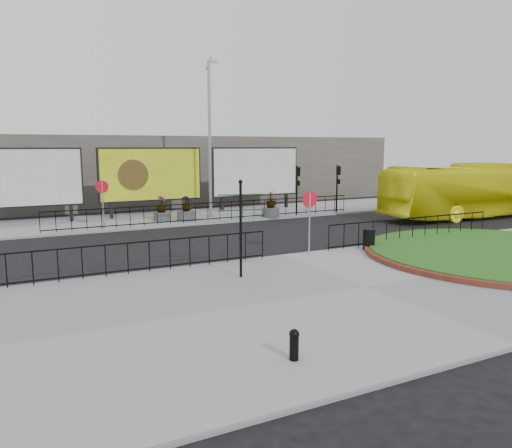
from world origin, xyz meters
TOP-DOWN VIEW (x-y plane):
  - ground at (0.00, 0.00)m, footprint 90.00×90.00m
  - pavement_near at (0.00, -5.00)m, footprint 30.00×10.00m
  - pavement_far at (0.00, 12.00)m, footprint 44.00×6.00m
  - brick_edge at (7.50, -4.00)m, footprint 10.40×10.40m
  - grass_lawn at (7.50, -4.00)m, footprint 10.00×10.00m
  - railing_near_left at (-6.00, -0.30)m, footprint 10.00×0.10m
  - railing_near_right at (6.50, -0.30)m, footprint 9.00×0.10m
  - railing_far at (1.00, 9.30)m, footprint 18.00×0.10m
  - speed_sign_far at (-5.00, 9.40)m, footprint 0.64×0.07m
  - speed_sign_near at (1.00, -0.40)m, footprint 0.64×0.07m
  - billboard_left at (-8.50, 12.97)m, footprint 6.20×0.31m
  - billboard_mid at (-1.50, 12.97)m, footprint 6.20×0.31m
  - billboard_right at (5.50, 12.97)m, footprint 6.20×0.31m
  - lamp_post at (1.51, 11.00)m, footprint 0.74×0.18m
  - signal_pole_a at (6.50, 9.34)m, footprint 0.22×0.26m
  - signal_pole_b at (9.50, 9.34)m, footprint 0.22×0.26m
  - building_backdrop at (0.00, 22.00)m, footprint 40.00×10.00m
  - fingerpost_sign at (-2.83, -2.26)m, footprint 1.46×0.60m
  - bollard at (-4.63, -8.46)m, footprint 0.21×0.21m
  - litter_bin at (3.61, -0.83)m, footprint 0.51×0.51m
  - bus at (15.49, 4.30)m, footprint 11.82×3.33m
  - planter_a at (-1.54, 10.83)m, footprint 0.91×0.91m
  - planter_b at (-0.28, 10.29)m, footprint 1.03×1.03m
  - planter_c at (4.70, 9.40)m, footprint 1.05×1.05m

SIDE VIEW (x-z plane):
  - ground at x=0.00m, z-range 0.00..0.00m
  - pavement_near at x=0.00m, z-range 0.00..0.12m
  - pavement_far at x=0.00m, z-range 0.00..0.12m
  - brick_edge at x=7.50m, z-range 0.12..0.30m
  - grass_lawn at x=7.50m, z-range 0.12..0.34m
  - bollard at x=-4.63m, z-range 0.15..0.78m
  - litter_bin at x=3.61m, z-range 0.12..0.98m
  - planter_b at x=-0.28m, z-range -0.13..1.29m
  - planter_a at x=-1.54m, z-range -0.07..1.34m
  - planter_c at x=4.70m, z-range -0.11..1.43m
  - railing_near_left at x=-6.00m, z-range 0.12..1.22m
  - railing_near_right at x=6.50m, z-range 0.12..1.22m
  - railing_far at x=1.00m, z-range 0.12..1.22m
  - bus at x=15.49m, z-range 0.00..3.26m
  - speed_sign_far at x=-5.00m, z-range 0.68..3.15m
  - speed_sign_near at x=1.00m, z-range 0.68..3.15m
  - fingerpost_sign at x=-2.83m, z-range 0.44..3.58m
  - signal_pole_a at x=6.50m, z-range 0.60..3.60m
  - signal_pole_b at x=9.50m, z-range 0.60..3.60m
  - building_backdrop at x=0.00m, z-range 0.00..5.00m
  - billboard_left at x=-8.50m, z-range 0.55..4.65m
  - billboard_mid at x=-1.50m, z-range 0.55..4.65m
  - billboard_right at x=5.50m, z-range 0.55..4.65m
  - lamp_post at x=1.51m, z-range 0.21..9.44m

